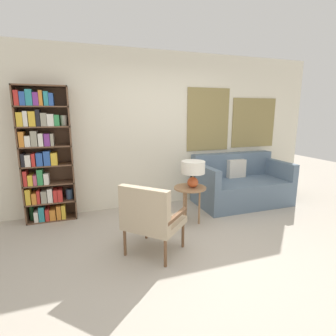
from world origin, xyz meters
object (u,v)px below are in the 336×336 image
object	(u,v)px
table_lamp	(193,170)
armchair	(150,216)
bookshelf	(43,156)
side_table	(190,192)
couch	(240,185)

from	to	relation	value
table_lamp	armchair	bearing A→B (deg)	-141.71
bookshelf	armchair	xyz separation A→B (m)	(1.23, -1.56, -0.53)
armchair	side_table	size ratio (longest dim) A/B	1.51
armchair	couch	size ratio (longest dim) A/B	0.52
couch	armchair	bearing A→B (deg)	-148.92
bookshelf	couch	distance (m)	3.41
couch	side_table	bearing A→B (deg)	-156.14
bookshelf	couch	bearing A→B (deg)	-5.03
table_lamp	bookshelf	bearing A→B (deg)	156.84
table_lamp	side_table	bearing A→B (deg)	135.12
bookshelf	side_table	world-z (taller)	bookshelf
bookshelf	table_lamp	xyz separation A→B (m)	(2.08, -0.89, -0.18)
armchair	side_table	xyz separation A→B (m)	(0.82, 0.70, 0.01)
bookshelf	side_table	bearing A→B (deg)	-22.76
couch	table_lamp	distance (m)	1.48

